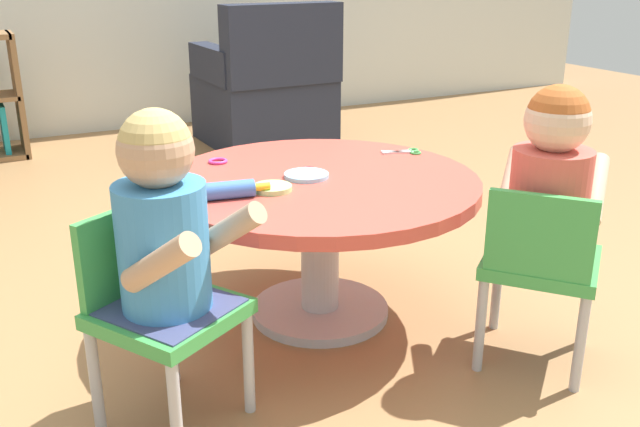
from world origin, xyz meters
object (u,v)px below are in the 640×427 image
(seated_child_left, at_px, (163,222))
(rolling_pin, at_px, (229,190))
(seated_child_right, at_px, (551,181))
(armchair_dark, at_px, (267,94))
(child_chair_right, at_px, (540,264))
(craft_table, at_px, (320,208))
(child_chair_left, at_px, (158,307))
(craft_scissors, at_px, (407,152))

(seated_child_left, bearing_deg, rolling_pin, 47.22)
(seated_child_right, height_order, armchair_dark, armchair_dark)
(child_chair_right, bearing_deg, craft_table, 126.90)
(child_chair_left, height_order, craft_scissors, child_chair_left)
(seated_child_right, bearing_deg, rolling_pin, 149.03)
(child_chair_left, relative_size, craft_scissors, 3.77)
(child_chair_right, height_order, armchair_dark, armchair_dark)
(child_chair_left, distance_m, seated_child_right, 1.07)
(craft_scissors, bearing_deg, child_chair_right, -89.82)
(craft_table, bearing_deg, child_chair_left, -152.66)
(armchair_dark, bearing_deg, rolling_pin, -115.37)
(armchair_dark, bearing_deg, child_chair_left, -118.38)
(child_chair_left, xyz_separation_m, seated_child_right, (1.02, -0.20, 0.23))
(child_chair_left, relative_size, armchair_dark, 0.63)
(seated_child_left, bearing_deg, craft_scissors, 25.68)
(armchair_dark, bearing_deg, child_chair_right, -97.11)
(child_chair_left, xyz_separation_m, child_chair_right, (0.99, -0.23, 0.00))
(child_chair_left, height_order, seated_child_left, seated_child_left)
(armchair_dark, bearing_deg, seated_child_left, -117.69)
(seated_child_right, bearing_deg, child_chair_left, 168.87)
(child_chair_left, xyz_separation_m, seated_child_left, (0.02, -0.03, 0.23))
(craft_table, distance_m, child_chair_right, 0.67)
(seated_child_right, bearing_deg, seated_child_left, 170.56)
(craft_table, distance_m, craft_scissors, 0.43)
(child_chair_right, distance_m, rolling_pin, 0.87)
(craft_table, height_order, seated_child_left, seated_child_left)
(child_chair_right, bearing_deg, armchair_dark, 82.89)
(child_chair_right, bearing_deg, child_chair_left, 167.12)
(seated_child_left, relative_size, seated_child_right, 1.00)
(seated_child_right, bearing_deg, craft_scissors, 92.95)
(child_chair_left, relative_size, seated_child_right, 1.05)
(seated_child_left, relative_size, armchair_dark, 0.60)
(craft_table, height_order, craft_scissors, craft_scissors)
(child_chair_left, height_order, seated_child_right, seated_child_right)
(child_chair_left, bearing_deg, armchair_dark, 61.62)
(rolling_pin, bearing_deg, craft_table, 11.00)
(seated_child_right, bearing_deg, craft_table, 130.34)
(craft_table, height_order, child_chair_right, child_chair_right)
(rolling_pin, bearing_deg, armchair_dark, 64.63)
(craft_table, xyz_separation_m, child_chair_right, (0.40, -0.53, -0.06))
(craft_table, bearing_deg, armchair_dark, 71.13)
(seated_child_right, distance_m, craft_scissors, 0.64)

